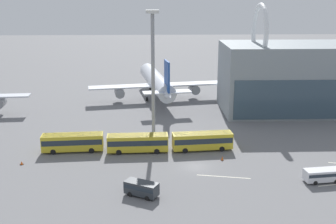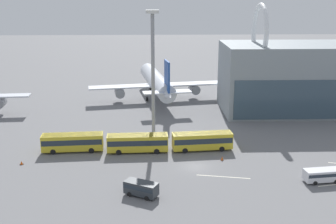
{
  "view_description": "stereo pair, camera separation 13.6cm",
  "coord_description": "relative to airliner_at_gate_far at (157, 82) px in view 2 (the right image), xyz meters",
  "views": [
    {
      "loc": [
        -6.86,
        -65.42,
        28.62
      ],
      "look_at": [
        -3.99,
        19.57,
        4.0
      ],
      "focal_mm": 45.0,
      "sensor_mm": 36.0,
      "label": 1
    },
    {
      "loc": [
        -6.73,
        -65.43,
        28.62
      ],
      "look_at": [
        -3.99,
        19.57,
        4.0
      ],
      "focal_mm": 45.0,
      "sensor_mm": 36.0,
      "label": 2
    }
  ],
  "objects": [
    {
      "name": "ground_plane",
      "position": [
        6.09,
        -45.51,
        -4.87
      ],
      "size": [
        440.0,
        440.0,
        0.0
      ],
      "primitive_type": "plane",
      "color": "slate"
    },
    {
      "name": "airliner_at_gate_far",
      "position": [
        0.0,
        0.0,
        0.0
      ],
      "size": [
        36.61,
        37.47,
        12.88
      ],
      "rotation": [
        0.0,
        0.0,
        1.73
      ],
      "color": "silver",
      "rests_on": "ground_plane"
    },
    {
      "name": "airliner_parked_remote",
      "position": [
        46.81,
        4.54,
        0.26
      ],
      "size": [
        37.05,
        38.47,
        13.31
      ],
      "rotation": [
        0.0,
        0.0,
        1.8
      ],
      "color": "silver",
      "rests_on": "ground_plane"
    },
    {
      "name": "shuttle_bus_0",
      "position": [
        -15.84,
        -37.63,
        -2.94
      ],
      "size": [
        11.23,
        3.55,
        3.29
      ],
      "rotation": [
        0.0,
        0.0,
        0.07
      ],
      "color": "gold",
      "rests_on": "ground_plane"
    },
    {
      "name": "shuttle_bus_1",
      "position": [
        -3.88,
        -38.33,
        -2.94
      ],
      "size": [
        11.16,
        3.18,
        3.29
      ],
      "rotation": [
        0.0,
        0.0,
        0.04
      ],
      "color": "gold",
      "rests_on": "ground_plane"
    },
    {
      "name": "shuttle_bus_2",
      "position": [
        8.08,
        -37.7,
        -2.94
      ],
      "size": [
        11.28,
        3.8,
        3.29
      ],
      "rotation": [
        0.0,
        0.0,
        0.09
      ],
      "color": "gold",
      "rests_on": "ground_plane"
    },
    {
      "name": "service_van_foreground",
      "position": [
        25.29,
        -51.91,
        -3.64
      ],
      "size": [
        6.12,
        2.76,
        2.05
      ],
      "rotation": [
        0.0,
        0.0,
        0.12
      ],
      "color": "silver",
      "rests_on": "ground_plane"
    },
    {
      "name": "service_van_crossing",
      "position": [
        -2.73,
        -55.65,
        -3.6
      ],
      "size": [
        5.24,
        4.03,
        2.14
      ],
      "rotation": [
        0.0,
        0.0,
        -0.49
      ],
      "color": "#2D3338",
      "rests_on": "ground_plane"
    },
    {
      "name": "floodlight_mast",
      "position": [
        -0.97,
        -28.93,
        10.45
      ],
      "size": [
        2.51,
        2.51,
        25.08
      ],
      "color": "gray",
      "rests_on": "ground_plane"
    },
    {
      "name": "lane_stripe_3",
      "position": [
        10.18,
        -49.6,
        -4.86
      ],
      "size": [
        8.44,
        1.92,
        0.01
      ],
      "primitive_type": "cube",
      "rotation": [
        0.0,
        0.0,
        -0.2
      ],
      "color": "silver",
      "rests_on": "ground_plane"
    },
    {
      "name": "traffic_cone_0",
      "position": [
        -23.53,
        -43.57,
        -4.58
      ],
      "size": [
        0.64,
        0.64,
        0.6
      ],
      "color": "black",
      "rests_on": "ground_plane"
    },
    {
      "name": "traffic_cone_1",
      "position": [
        11.04,
        -42.84,
        -4.49
      ],
      "size": [
        0.52,
        0.52,
        0.77
      ],
      "color": "black",
      "rests_on": "ground_plane"
    }
  ]
}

